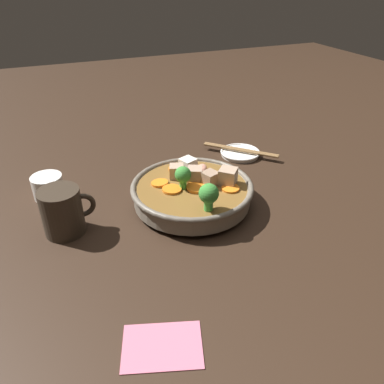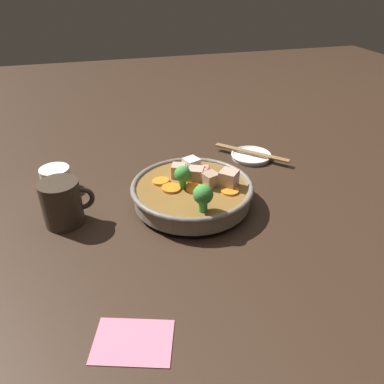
{
  "view_description": "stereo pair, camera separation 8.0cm",
  "coord_description": "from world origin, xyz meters",
  "px_view_note": "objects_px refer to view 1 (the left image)",
  "views": [
    {
      "loc": [
        -0.26,
        -0.63,
        0.45
      ],
      "look_at": [
        0.0,
        0.0,
        0.03
      ],
      "focal_mm": 35.0,
      "sensor_mm": 36.0,
      "label": 1
    },
    {
      "loc": [
        -0.19,
        -0.66,
        0.45
      ],
      "look_at": [
        0.0,
        0.0,
        0.03
      ],
      "focal_mm": 35.0,
      "sensor_mm": 36.0,
      "label": 2
    }
  ],
  "objects_px": {
    "dark_mug": "(63,211)",
    "stirfry_bowl": "(192,191)",
    "side_saucer": "(240,153)",
    "tea_cup": "(48,186)",
    "chopsticks_pair": "(240,150)"
  },
  "relations": [
    {
      "from": "dark_mug",
      "to": "stirfry_bowl",
      "type": "bearing_deg",
      "value": -1.53
    },
    {
      "from": "dark_mug",
      "to": "side_saucer",
      "type": "bearing_deg",
      "value": 19.45
    },
    {
      "from": "stirfry_bowl",
      "to": "side_saucer",
      "type": "relative_size",
      "value": 2.41
    },
    {
      "from": "stirfry_bowl",
      "to": "side_saucer",
      "type": "bearing_deg",
      "value": 39.35
    },
    {
      "from": "tea_cup",
      "to": "dark_mug",
      "type": "bearing_deg",
      "value": -82.25
    },
    {
      "from": "stirfry_bowl",
      "to": "dark_mug",
      "type": "height_order",
      "value": "stirfry_bowl"
    },
    {
      "from": "tea_cup",
      "to": "dark_mug",
      "type": "relative_size",
      "value": 0.66
    },
    {
      "from": "stirfry_bowl",
      "to": "dark_mug",
      "type": "xyz_separation_m",
      "value": [
        -0.26,
        0.01,
        0.01
      ]
    },
    {
      "from": "chopsticks_pair",
      "to": "tea_cup",
      "type": "bearing_deg",
      "value": -177.4
    },
    {
      "from": "stirfry_bowl",
      "to": "chopsticks_pair",
      "type": "relative_size",
      "value": 1.62
    },
    {
      "from": "side_saucer",
      "to": "chopsticks_pair",
      "type": "relative_size",
      "value": 0.67
    },
    {
      "from": "stirfry_bowl",
      "to": "tea_cup",
      "type": "bearing_deg",
      "value": 151.61
    },
    {
      "from": "stirfry_bowl",
      "to": "chopsticks_pair",
      "type": "height_order",
      "value": "stirfry_bowl"
    },
    {
      "from": "chopsticks_pair",
      "to": "side_saucer",
      "type": "bearing_deg",
      "value": 0.0
    },
    {
      "from": "stirfry_bowl",
      "to": "tea_cup",
      "type": "distance_m",
      "value": 0.32
    }
  ]
}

